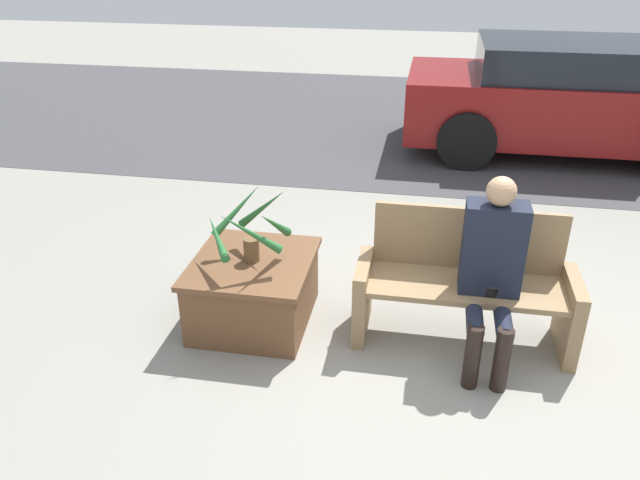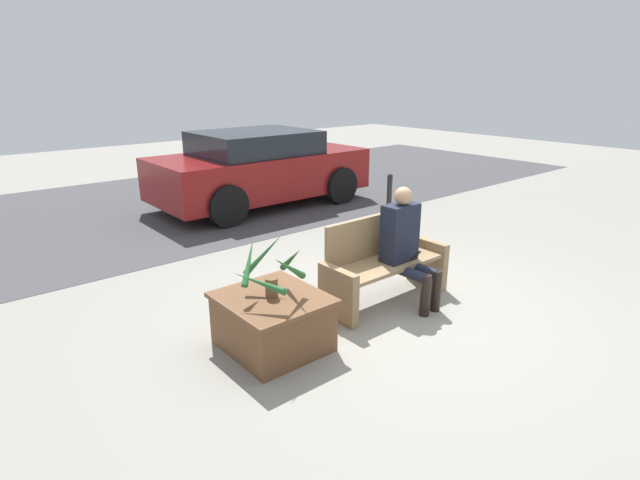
# 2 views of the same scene
# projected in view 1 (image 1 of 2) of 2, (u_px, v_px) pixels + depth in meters

# --- Properties ---
(ground_plane) EXTENTS (30.00, 30.00, 0.00)m
(ground_plane) POSITION_uv_depth(u_px,v_px,m) (453.00, 359.00, 4.24)
(ground_plane) COLOR gray
(road_surface) EXTENTS (20.00, 6.00, 0.01)m
(road_surface) POSITION_uv_depth(u_px,v_px,m) (450.00, 122.00, 9.39)
(road_surface) COLOR #424244
(road_surface) RESTS_ON ground_plane
(bench) EXTENTS (1.50, 0.52, 0.92)m
(bench) POSITION_uv_depth(u_px,v_px,m) (465.00, 285.00, 4.31)
(bench) COLOR #8C704C
(bench) RESTS_ON ground_plane
(person_seated) EXTENTS (0.40, 0.62, 1.27)m
(person_seated) POSITION_uv_depth(u_px,v_px,m) (492.00, 265.00, 4.01)
(person_seated) COLOR black
(person_seated) RESTS_ON ground_plane
(planter_box) EXTENTS (0.85, 0.92, 0.50)m
(planter_box) POSITION_uv_depth(u_px,v_px,m) (254.00, 288.00, 4.56)
(planter_box) COLOR brown
(planter_box) RESTS_ON ground_plane
(potted_plant) EXTENTS (0.63, 0.65, 0.52)m
(potted_plant) POSITION_uv_depth(u_px,v_px,m) (249.00, 227.00, 4.33)
(potted_plant) COLOR brown
(potted_plant) RESTS_ON planter_box
(parked_car) EXTENTS (3.97, 1.98, 1.39)m
(parked_car) POSITION_uv_depth(u_px,v_px,m) (566.00, 97.00, 7.86)
(parked_car) COLOR maroon
(parked_car) RESTS_ON ground_plane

